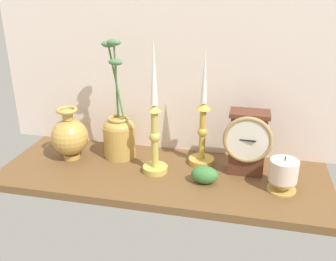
{
  "coord_description": "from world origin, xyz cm",
  "views": [
    {
      "loc": [
        24.0,
        -98.36,
        55.54
      ],
      "look_at": [
        1.78,
        0.0,
        14.0
      ],
      "focal_mm": 39.93,
      "sensor_mm": 36.0,
      "label": 1
    }
  ],
  "objects_px": {
    "mantel_clock": "(248,142)",
    "brass_vase_jar": "(119,132)",
    "candlestick_tall_left": "(203,129)",
    "brass_vase_bulbous": "(70,136)",
    "pillar_candle_front": "(283,174)",
    "candlestick_tall_center": "(154,130)"
  },
  "relations": [
    {
      "from": "pillar_candle_front",
      "to": "candlestick_tall_left",
      "type": "bearing_deg",
      "value": 155.38
    },
    {
      "from": "brass_vase_jar",
      "to": "candlestick_tall_center",
      "type": "bearing_deg",
      "value": -29.96
    },
    {
      "from": "mantel_clock",
      "to": "candlestick_tall_center",
      "type": "height_order",
      "value": "candlestick_tall_center"
    },
    {
      "from": "candlestick_tall_center",
      "to": "brass_vase_bulbous",
      "type": "xyz_separation_m",
      "value": [
        -0.29,
        0.03,
        -0.06
      ]
    },
    {
      "from": "brass_vase_bulbous",
      "to": "pillar_candle_front",
      "type": "height_order",
      "value": "brass_vase_bulbous"
    },
    {
      "from": "mantel_clock",
      "to": "brass_vase_jar",
      "type": "height_order",
      "value": "brass_vase_jar"
    },
    {
      "from": "mantel_clock",
      "to": "candlestick_tall_left",
      "type": "relative_size",
      "value": 0.54
    },
    {
      "from": "mantel_clock",
      "to": "brass_vase_jar",
      "type": "xyz_separation_m",
      "value": [
        -0.41,
        0.03,
        -0.02
      ]
    },
    {
      "from": "candlestick_tall_left",
      "to": "brass_vase_jar",
      "type": "bearing_deg",
      "value": -178.54
    },
    {
      "from": "candlestick_tall_left",
      "to": "brass_vase_jar",
      "type": "xyz_separation_m",
      "value": [
        -0.27,
        -0.01,
        -0.03
      ]
    },
    {
      "from": "pillar_candle_front",
      "to": "brass_vase_jar",
      "type": "bearing_deg",
      "value": 168.57
    },
    {
      "from": "brass_vase_jar",
      "to": "candlestick_tall_left",
      "type": "bearing_deg",
      "value": 1.46
    },
    {
      "from": "pillar_candle_front",
      "to": "brass_vase_bulbous",
      "type": "bearing_deg",
      "value": 175.24
    },
    {
      "from": "candlestick_tall_center",
      "to": "brass_vase_bulbous",
      "type": "bearing_deg",
      "value": 173.59
    },
    {
      "from": "candlestick_tall_center",
      "to": "brass_vase_jar",
      "type": "bearing_deg",
      "value": 150.04
    },
    {
      "from": "candlestick_tall_center",
      "to": "brass_vase_jar",
      "type": "xyz_separation_m",
      "value": [
        -0.14,
        0.08,
        -0.05
      ]
    },
    {
      "from": "mantel_clock",
      "to": "brass_vase_jar",
      "type": "distance_m",
      "value": 0.41
    },
    {
      "from": "mantel_clock",
      "to": "candlestick_tall_left",
      "type": "xyz_separation_m",
      "value": [
        -0.14,
        0.03,
        0.01
      ]
    },
    {
      "from": "brass_vase_bulbous",
      "to": "brass_vase_jar",
      "type": "relative_size",
      "value": 0.45
    },
    {
      "from": "candlestick_tall_left",
      "to": "candlestick_tall_center",
      "type": "distance_m",
      "value": 0.16
    },
    {
      "from": "mantel_clock",
      "to": "brass_vase_bulbous",
      "type": "distance_m",
      "value": 0.56
    },
    {
      "from": "brass_vase_jar",
      "to": "pillar_candle_front",
      "type": "relative_size",
      "value": 3.74
    }
  ]
}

